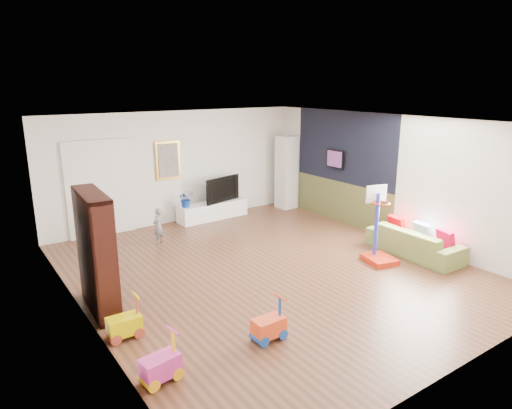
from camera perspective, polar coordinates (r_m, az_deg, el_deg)
floor at (r=8.52m, az=1.55°, el=-8.07°), size 6.50×7.50×0.00m
ceiling at (r=7.86m, az=1.69°, el=10.35°), size 6.50×7.50×0.00m
wall_back at (r=11.26m, az=-9.81°, el=4.60°), size 6.50×0.00×2.70m
wall_front at (r=5.67m, az=24.89°, el=-6.95°), size 6.50×0.00×2.70m
wall_left at (r=6.76m, az=-21.20°, el=-3.15°), size 0.00×7.50×2.70m
wall_right at (r=10.31m, az=16.35°, el=3.27°), size 0.00×7.50×2.70m
navy_accent at (r=11.13m, az=10.88°, el=7.05°), size 0.01×3.20×1.70m
olive_wainscot at (r=11.39m, az=10.55°, el=0.31°), size 0.01×3.20×1.00m
doorway at (r=10.63m, az=-18.94°, el=1.75°), size 1.45×0.06×2.10m
painting_back at (r=11.09m, az=-10.94°, el=5.44°), size 0.62×0.06×0.92m
artwork_right at (r=11.27m, az=9.85°, el=5.64°), size 0.04×0.56×0.46m
media_console at (r=11.57m, az=-5.42°, el=-0.74°), size 1.86×0.55×0.43m
tall_cabinet at (r=12.41m, az=3.83°, el=4.03°), size 0.48×0.48×1.97m
bookshelf at (r=7.15m, az=-19.35°, el=-5.69°), size 0.40×1.27×1.83m
sofa at (r=9.60m, az=19.19°, el=-4.43°), size 0.80×1.93×0.56m
basketball_hoop at (r=8.89m, az=15.44°, el=-2.56°), size 0.64×0.72×1.48m
ride_on_yellow at (r=6.52m, az=-16.20°, el=-13.49°), size 0.44×0.27×0.58m
ride_on_orange at (r=6.24m, az=1.60°, el=-14.22°), size 0.44×0.27×0.58m
ride_on_pink at (r=5.59m, az=-11.96°, el=-18.32°), size 0.48×0.34×0.59m
child at (r=9.92m, az=-12.13°, el=-2.63°), size 0.34×0.31×0.78m
tv at (r=11.55m, az=-4.55°, el=1.98°), size 1.11×0.42×0.64m
vase_plant at (r=11.10m, az=-8.74°, el=0.73°), size 0.40×0.36×0.41m
pillow_left at (r=9.43m, az=22.62°, el=-4.08°), size 0.20×0.40×0.39m
pillow_center at (r=9.69m, az=20.14°, el=-3.34°), size 0.17×0.42×0.41m
pillow_right at (r=10.01m, az=17.16°, el=-2.51°), size 0.15×0.40×0.39m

